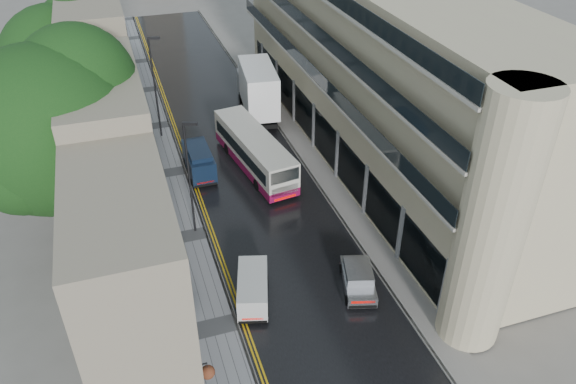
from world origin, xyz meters
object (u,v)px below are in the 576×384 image
silver_hatchback (348,295)px  navy_van (192,172)px  tree_far (64,82)px  lamp_post_far (155,89)px  pedestrian (171,216)px  cream_bus (257,173)px  white_lorry (247,100)px  tree_near (55,156)px  lamp_post_near (190,180)px  white_van (239,307)px

silver_hatchback → navy_van: navy_van is taller
tree_far → lamp_post_far: size_ratio=1.45×
pedestrian → navy_van: bearing=-137.1°
silver_hatchback → navy_van: bearing=128.0°
cream_bus → lamp_post_far: (-5.58, 10.63, 2.94)m
white_lorry → navy_van: bearing=-120.6°
lamp_post_far → navy_van: bearing=-65.7°
white_lorry → silver_hatchback: bearing=-83.9°
white_lorry → navy_van: 10.64m
cream_bus → white_lorry: size_ratio=1.17×
cream_bus → silver_hatchback: (1.69, -12.82, -0.74)m
silver_hatchback → white_lorry: bearing=105.0°
tree_near → lamp_post_far: size_ratio=1.62×
cream_bus → lamp_post_near: 6.85m
white_lorry → tree_far: bearing=-170.4°
navy_van → lamp_post_near: (-0.87, -5.66, 2.92)m
silver_hatchback → navy_van: (-6.08, 14.97, 0.45)m
white_lorry → silver_hatchback: 23.41m
tree_far → navy_van: size_ratio=2.72×
white_lorry → navy_van: (-6.45, -8.38, -1.23)m
white_van → lamp_post_far: (-1.19, 22.56, 3.52)m
tree_far → navy_van: bearing=-44.3°
cream_bus → white_van: cream_bus is taller
white_van → pedestrian: white_van is taller
white_van → lamp_post_near: lamp_post_near is taller
white_van → pedestrian: (-2.25, 9.40, 0.04)m
lamp_post_near → white_van: bearing=-59.9°
white_lorry → pedestrian: white_lorry is taller
tree_far → cream_bus: size_ratio=1.16×
white_lorry → navy_van: white_lorry is taller
lamp_post_far → white_lorry: bearing=15.5°
tree_near → pedestrian: size_ratio=8.63×
white_lorry → pedestrian: bearing=-116.6°
white_van → navy_van: 14.09m
tree_far → lamp_post_near: size_ratio=1.56×
tree_near → tree_far: tree_near is taller
tree_far → tree_near: bearing=-91.3°
white_lorry → tree_near: bearing=-130.0°
lamp_post_far → lamp_post_near: bearing=-72.4°
lamp_post_far → silver_hatchback: bearing=-56.5°
cream_bus → pedestrian: bearing=-167.3°
tree_far → pedestrian: tree_far is taller
silver_hatchback → white_van: (-6.08, 0.88, 0.16)m
cream_bus → lamp_post_near: size_ratio=1.34×
tree_near → white_van: (8.20, -8.80, -6.06)m
pedestrian → lamp_post_far: bearing=-116.1°
cream_bus → silver_hatchback: cream_bus is taller
tree_near → navy_van: (8.20, 5.28, -5.76)m
white_van → navy_van: size_ratio=0.84×
navy_van → white_van: bearing=-90.5°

